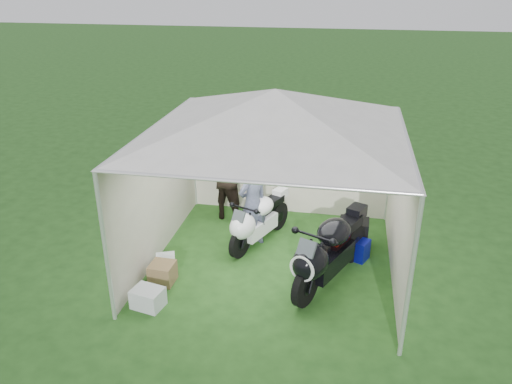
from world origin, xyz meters
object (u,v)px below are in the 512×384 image
motorcycle_black (328,251)px  equipment_box (353,233)px  canopy_tent (275,116)px  crate_2 (166,261)px  motorcycle_white (257,220)px  person_blue_jacket (253,203)px  crate_0 (148,298)px  person_dark_jacket (229,175)px  paddock_stand (354,248)px  crate_1 (163,273)px

motorcycle_black → equipment_box: bearing=97.8°
canopy_tent → crate_2: canopy_tent is taller
motorcycle_black → motorcycle_white: bearing=166.0°
motorcycle_black → crate_2: bearing=-155.0°
person_blue_jacket → equipment_box: size_ratio=3.22×
crate_2 → crate_0: bearing=-83.7°
person_dark_jacket → crate_0: bearing=102.0°
paddock_stand → person_blue_jacket: size_ratio=0.29×
person_dark_jacket → person_blue_jacket: person_dark_jacket is taller
person_blue_jacket → crate_2: size_ratio=5.33×
motorcycle_black → equipment_box: 1.44m
equipment_box → crate_1: (-3.00, -1.76, -0.09)m
motorcycle_black → paddock_stand: bearing=90.0°
paddock_stand → person_dark_jacket: size_ratio=0.27×
paddock_stand → crate_1: bearing=-155.8°
crate_0 → person_dark_jacket: bearing=81.3°
person_blue_jacket → crate_1: bearing=0.5°
person_dark_jacket → crate_0: person_dark_jacket is taller
canopy_tent → person_dark_jacket: size_ratio=3.08×
paddock_stand → crate_2: paddock_stand is taller
person_blue_jacket → canopy_tent: bearing=83.6°
person_dark_jacket → crate_0: (-0.49, -3.17, -0.77)m
canopy_tent → crate_1: canopy_tent is taller
person_dark_jacket → crate_0: 3.30m
paddock_stand → crate_1: size_ratio=1.30×
paddock_stand → crate_1: 3.31m
person_dark_jacket → crate_1: person_dark_jacket is taller
motorcycle_white → canopy_tent: bearing=-29.5°
canopy_tent → crate_1: size_ratio=15.02×
paddock_stand → person_dark_jacket: 2.87m
person_dark_jacket → canopy_tent: bearing=148.0°
motorcycle_black → paddock_stand: size_ratio=4.28×
canopy_tent → motorcycle_white: size_ratio=3.27×
paddock_stand → equipment_box: size_ratio=0.94×
motorcycle_black → crate_0: (-2.58, -1.09, -0.47)m
motorcycle_black → person_blue_jacket: size_ratio=1.25×
paddock_stand → crate_2: bearing=-163.4°
motorcycle_black → crate_0: size_ratio=4.68×
crate_2 → motorcycle_white: bearing=38.2°
crate_0 → crate_2: (-0.12, 1.08, -0.03)m
person_blue_jacket → crate_0: size_ratio=3.74×
motorcycle_black → crate_1: bearing=-145.7°
paddock_stand → person_dark_jacket: (-2.52, 1.16, 0.74)m
crate_2 → canopy_tent: bearing=18.5°
canopy_tent → paddock_stand: 2.78m
person_blue_jacket → crate_2: 1.82m
paddock_stand → person_dark_jacket: bearing=155.3°
person_blue_jacket → crate_2: bearing=-11.6°
person_blue_jacket → equipment_box: (1.81, 0.29, -0.58)m
person_dark_jacket → equipment_box: person_dark_jacket is taller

